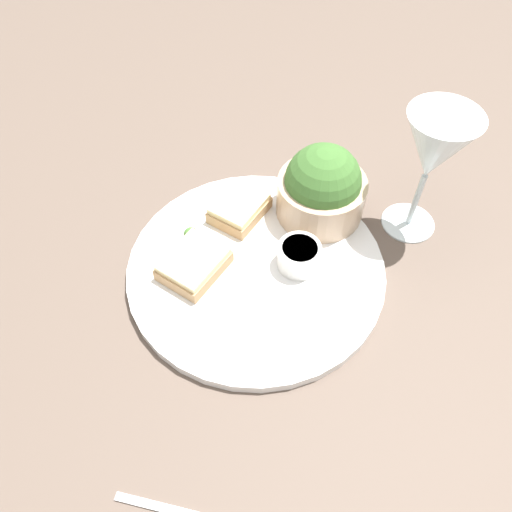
# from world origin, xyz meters

# --- Properties ---
(ground_plane) EXTENTS (4.00, 4.00, 0.00)m
(ground_plane) POSITION_xyz_m (0.00, 0.00, 0.00)
(ground_plane) COLOR brown
(dinner_plate) EXTENTS (0.33, 0.33, 0.01)m
(dinner_plate) POSITION_xyz_m (0.00, 0.00, 0.01)
(dinner_plate) COLOR white
(dinner_plate) RESTS_ON ground_plane
(salad_bowl) EXTENTS (0.12, 0.12, 0.11)m
(salad_bowl) POSITION_xyz_m (-0.13, 0.00, 0.06)
(salad_bowl) COLOR tan
(salad_bowl) RESTS_ON dinner_plate
(sauce_ramekin) EXTENTS (0.05, 0.05, 0.03)m
(sauce_ramekin) POSITION_xyz_m (-0.04, 0.04, 0.03)
(sauce_ramekin) COLOR white
(sauce_ramekin) RESTS_ON dinner_plate
(cheese_toast_near) EXTENTS (0.09, 0.08, 0.03)m
(cheese_toast_near) POSITION_xyz_m (0.06, -0.05, 0.03)
(cheese_toast_near) COLOR tan
(cheese_toast_near) RESTS_ON dinner_plate
(cheese_toast_far) EXTENTS (0.09, 0.07, 0.03)m
(cheese_toast_far) POSITION_xyz_m (-0.05, -0.08, 0.03)
(cheese_toast_far) COLOR tan
(cheese_toast_far) RESTS_ON dinner_plate
(wine_glass) EXTENTS (0.09, 0.09, 0.18)m
(wine_glass) POSITION_xyz_m (-0.21, 0.10, 0.13)
(wine_glass) COLOR silver
(wine_glass) RESTS_ON ground_plane
(garnish) EXTENTS (0.02, 0.02, 0.02)m
(garnish) POSITION_xyz_m (0.03, -0.09, 0.02)
(garnish) COLOR #477533
(garnish) RESTS_ON dinner_plate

